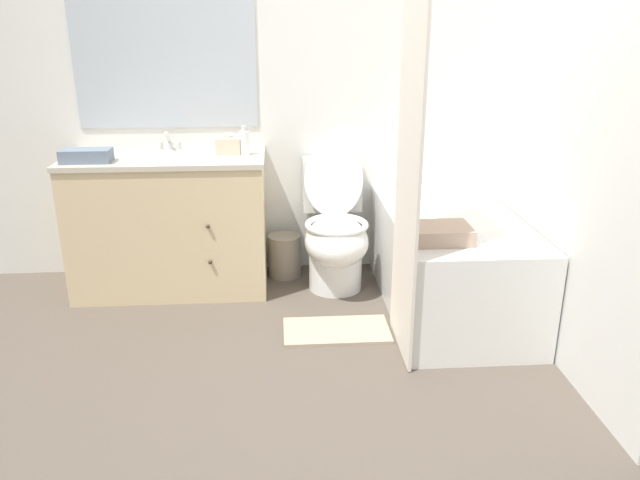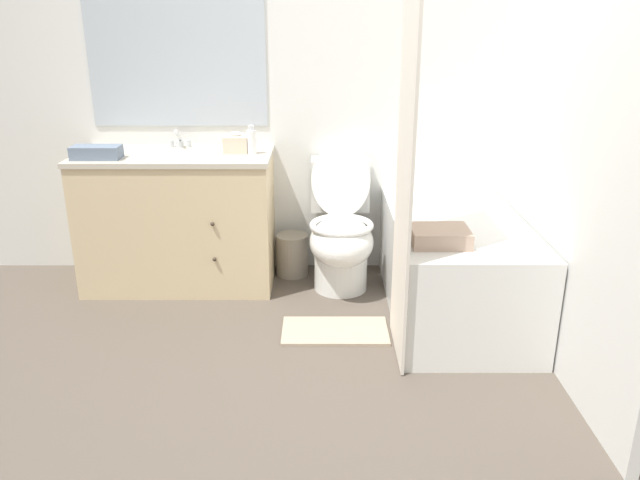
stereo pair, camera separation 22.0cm
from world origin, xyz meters
name	(u,v)px [view 1 (the left image)]	position (x,y,z in m)	size (l,w,h in m)	color
ground_plane	(294,403)	(0.00, 0.00, 0.00)	(14.00, 14.00, 0.00)	brown
wall_back	(282,78)	(-0.01, 1.63, 1.25)	(8.00, 0.06, 2.50)	silver
wall_right	(544,92)	(1.32, 0.80, 1.25)	(0.05, 2.61, 2.50)	silver
vanity_cabinet	(171,222)	(-0.71, 1.33, 0.43)	(1.17, 0.59, 0.84)	beige
sink_faucet	(169,144)	(-0.71, 1.51, 0.87)	(0.14, 0.12, 0.12)	silver
toilet	(335,233)	(0.30, 1.25, 0.35)	(0.39, 0.66, 0.88)	white
bathtub	(449,261)	(0.93, 0.92, 0.28)	(0.71, 1.37, 0.56)	white
shower_curtain	(409,156)	(0.56, 0.46, 1.00)	(0.01, 0.50, 1.99)	silver
wastebasket	(285,256)	(-0.01, 1.45, 0.14)	(0.21, 0.21, 0.28)	gray
tissue_box	(229,145)	(-0.34, 1.36, 0.89)	(0.14, 0.15, 0.12)	beige
soap_dispenser	(245,142)	(-0.24, 1.31, 0.91)	(0.06, 0.06, 0.17)	white
hand_towel_folded	(86,156)	(-1.12, 1.17, 0.88)	(0.28, 0.13, 0.07)	slate
bath_towel_folded	(441,233)	(0.75, 0.51, 0.60)	(0.28, 0.23, 0.08)	tan
bath_mat	(336,330)	(0.25, 0.65, 0.01)	(0.57, 0.31, 0.02)	tan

